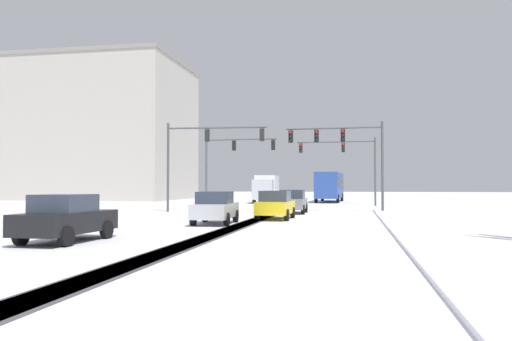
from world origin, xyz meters
name	(u,v)px	position (x,y,z in m)	size (l,w,h in m)	color
wheel_track_left_lane	(235,227)	(0.26, 16.68, 0.00)	(0.86, 36.70, 0.01)	#424247
wheel_track_right_lane	(236,227)	(0.31, 16.68, 0.00)	(1.10, 36.70, 0.01)	#424247
sidewalk_kerb_right	(443,233)	(9.09, 15.01, 0.06)	(4.00, 36.70, 0.12)	white
traffic_signal_near_left	(203,147)	(-5.11, 29.56, 4.70)	(7.36, 0.85, 6.50)	#47474C
traffic_signal_near_right	(342,146)	(4.88, 31.42, 4.82)	(7.04, 0.49, 6.50)	#47474C
traffic_signal_far_right	(347,156)	(5.05, 43.41, 4.71)	(7.51, 0.48, 6.50)	#47474C
traffic_signal_far_left	(231,155)	(-5.36, 39.28, 4.67)	(6.72, 0.54, 6.50)	#47474C
car_grey_lead	(293,201)	(1.52, 28.87, 0.82)	(1.87, 4.12, 1.62)	slate
car_yellow_cab_second	(275,205)	(1.29, 22.49, 0.82)	(1.88, 4.13, 1.62)	yellow
car_silver_third	(215,208)	(-1.14, 18.44, 0.82)	(2.02, 4.19, 1.62)	#B7BABF
car_black_fourth	(66,218)	(-4.00, 9.67, 0.82)	(1.92, 4.15, 1.62)	black
bus_oncoming	(330,185)	(2.97, 54.18, 1.99)	(3.00, 11.09, 3.38)	#284793
box_truck_delivery	(266,188)	(-3.78, 49.46, 1.63)	(2.56, 7.49, 3.02)	#B7BABF
office_building_far_left_block	(97,131)	(-29.55, 59.79, 9.48)	(24.51, 17.72, 18.95)	#B2ADA3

